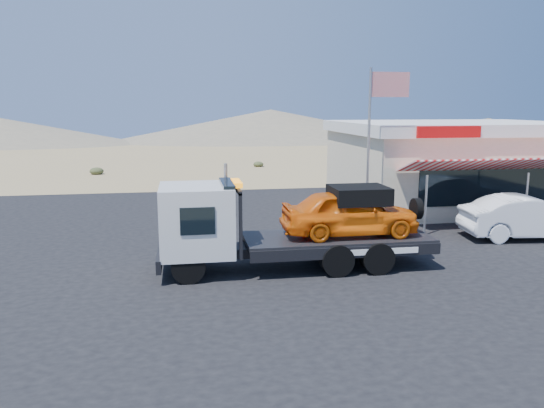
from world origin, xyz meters
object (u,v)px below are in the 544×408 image
(tow_truck, at_px, (289,221))
(white_sedan, at_px, (529,217))
(jerky_store, at_px, (452,163))
(flagpole, at_px, (375,130))

(tow_truck, height_order, white_sedan, tow_truck)
(white_sedan, distance_m, jerky_store, 6.88)
(tow_truck, distance_m, white_sedan, 9.29)
(white_sedan, relative_size, flagpole, 0.77)
(white_sedan, xyz_separation_m, jerky_store, (0.60, 6.75, 1.21))
(tow_truck, height_order, flagpole, flagpole)
(jerky_store, bearing_deg, flagpole, -141.21)
(tow_truck, relative_size, jerky_store, 0.75)
(jerky_store, height_order, flagpole, flagpole)
(white_sedan, bearing_deg, jerky_store, 1.57)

